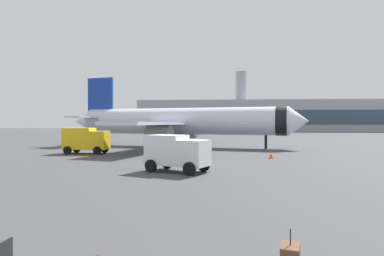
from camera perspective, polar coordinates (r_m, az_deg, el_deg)
The scene contains 8 objects.
airplane_at_gate at distance 47.10m, azimuth -2.19°, elevation 1.15°, with size 35.40×32.22×10.50m.
service_truck at distance 38.57m, azimuth -18.06°, elevation -1.89°, with size 4.83×2.58×2.90m.
cargo_van at distance 23.05m, azimuth -2.71°, elevation -4.11°, with size 4.83×3.74×2.60m.
safety_cone_near at distance 33.37m, azimuth -8.03°, elevation -4.47°, with size 0.44×0.44×0.69m.
safety_cone_mid at distance 57.38m, azimuth -2.63°, elevation -2.18°, with size 0.44×0.44×0.74m.
safety_cone_far at distance 32.71m, azimuth 13.66°, elevation -4.57°, with size 0.44×0.44×0.72m.
safety_cone_outer at distance 52.42m, azimuth 1.76°, elevation -2.50°, with size 0.44×0.44×0.69m.
terminal_building at distance 135.31m, azimuth 12.12°, elevation 2.11°, with size 98.97×17.56×24.36m.
Camera 1 is at (0.24, -2.45, 3.47)m, focal length 30.50 mm.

